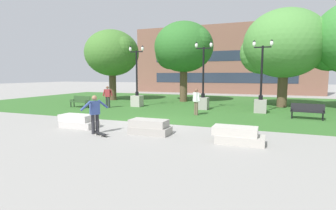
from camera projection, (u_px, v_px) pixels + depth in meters
ground_plane at (150, 123)px, 14.26m from camera, size 140.00×140.00×0.00m
grass_lawn at (197, 104)px, 23.51m from camera, size 40.00×20.00×0.02m
concrete_block_center at (78, 121)px, 13.02m from camera, size 1.88×0.90×0.64m
concrete_block_left at (149, 127)px, 11.58m from camera, size 1.80×0.90×0.64m
concrete_block_right at (238, 135)px, 9.98m from camera, size 1.92×0.90×0.64m
person_skateboarder at (95, 112)px, 11.55m from camera, size 0.61×1.34×1.71m
skateboard at (100, 133)px, 11.30m from camera, size 1.01×0.61×0.14m
park_bench_near_left at (307, 110)px, 15.35m from camera, size 1.85×0.73×0.90m
park_bench_near_right at (80, 101)px, 20.89m from camera, size 1.85×0.75×0.90m
lamp_post_right at (261, 98)px, 17.87m from camera, size 1.32×0.80×4.92m
lamp_post_center at (137, 94)px, 21.45m from camera, size 1.32×0.80×4.93m
lamp_post_left at (203, 96)px, 19.62m from camera, size 1.32×0.80×5.03m
tree_far_left at (111, 54)px, 26.69m from camera, size 5.74×5.47×7.13m
tree_near_left at (183, 48)px, 25.07m from camera, size 5.91×5.63×7.63m
tree_near_right at (283, 45)px, 20.69m from camera, size 6.64×6.33×7.73m
person_bystander_near_lawn at (196, 100)px, 16.83m from camera, size 0.61×0.46×1.71m
person_bystander_far_lawn at (108, 96)px, 20.63m from camera, size 0.75×0.41×1.71m
building_facade_distant at (222, 59)px, 36.53m from camera, size 26.00×1.03×9.56m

